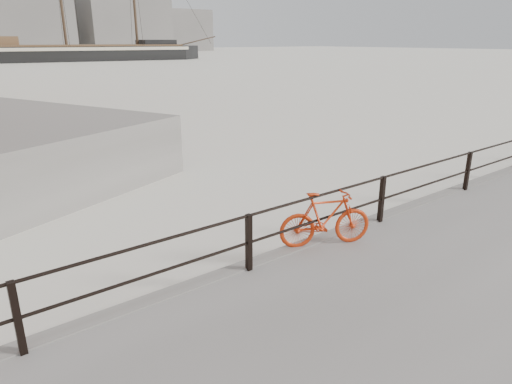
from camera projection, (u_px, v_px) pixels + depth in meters
ground at (372, 234)px, 9.95m from camera, size 400.00×400.00×0.00m
guardrail at (382, 199)px, 9.57m from camera, size 28.00×0.10×1.00m
bicycle at (326, 219)px, 8.44m from camera, size 1.71×0.98×1.06m
barque_black at (69, 61)px, 88.12m from camera, size 62.55×29.02×34.04m
industrial_west at (6, 20)px, 123.35m from camera, size 32.00×18.00×18.00m
industrial_mid at (121, 13)px, 146.55m from camera, size 26.00×20.00×24.00m
industrial_east at (178, 31)px, 165.30m from camera, size 20.00×16.00×14.00m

